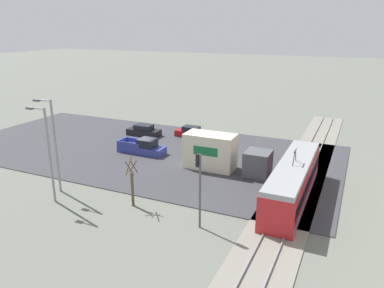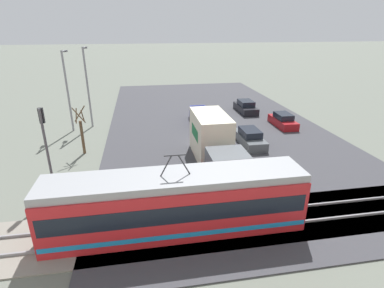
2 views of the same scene
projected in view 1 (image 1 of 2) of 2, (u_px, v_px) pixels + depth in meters
name	position (u px, v px, depth m)	size (l,w,h in m)	color
ground_plane	(141.00, 150.00, 45.25)	(320.00, 320.00, 0.00)	#60665B
road_surface	(141.00, 149.00, 45.24)	(22.63, 46.07, 0.08)	#38383D
rail_bed	(303.00, 174.00, 37.68)	(53.01, 4.40, 0.22)	gray
light_rail_tram	(293.00, 182.00, 31.71)	(13.52, 2.71, 4.39)	#B21E23
box_truck	(221.00, 154.00, 38.25)	(2.62, 8.90, 3.67)	#4C5156
pickup_truck	(142.00, 147.00, 43.58)	(1.94, 5.67, 1.81)	navy
sedan_car_0	(191.00, 132.00, 50.13)	(1.72, 4.23, 1.41)	maroon
sedan_car_1	(207.00, 148.00, 43.59)	(1.80, 4.66, 1.45)	#4C5156
sedan_car_2	(144.00, 131.00, 50.69)	(1.90, 4.54, 1.49)	black
traffic_light_pole	(199.00, 181.00, 26.70)	(0.28, 0.47, 5.73)	#47474C
street_tree	(132.00, 184.00, 30.57)	(1.00, 0.83, 4.19)	brown
street_lamp_near_crossing	(47.00, 149.00, 30.54)	(0.36, 1.95, 8.14)	gray
street_lamp_mid_block	(53.00, 140.00, 32.50)	(0.36, 1.95, 8.38)	gray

